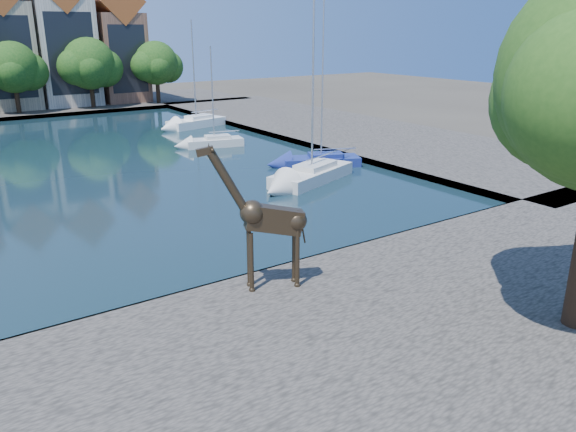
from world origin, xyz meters
name	(u,v)px	position (x,y,z in m)	size (l,w,h in m)	color
ground	(223,292)	(0.00, 0.00, 0.00)	(160.00, 160.00, 0.00)	#38332B
water_basin	(61,166)	(0.00, 24.00, 0.04)	(38.00, 50.00, 0.08)	black
near_quay	(346,380)	(0.00, -7.00, 0.25)	(50.00, 14.00, 0.50)	#534E48
right_quay	(338,129)	(25.00, 24.00, 0.25)	(14.00, 52.00, 0.50)	#534E48
townhouse_east_inner	(0,42)	(2.00, 55.99, 7.73)	(5.94, 9.18, 15.79)	tan
townhouse_east_mid	(60,38)	(8.50, 55.99, 8.10)	(6.43, 9.18, 16.65)	beige
townhouse_east_end	(115,46)	(15.00, 55.99, 7.11)	(5.44, 9.18, 14.43)	brown
far_tree_mid_east	(14,69)	(2.10, 50.49, 5.13)	(7.02, 5.40, 7.52)	#332114
far_tree_east	(90,65)	(10.11, 50.49, 5.24)	(7.54, 5.80, 7.84)	#332114
far_tree_far_east	(157,64)	(18.09, 50.49, 5.08)	(6.76, 5.20, 7.36)	#332114
giraffe_statue	(266,219)	(1.05, -1.40, 3.02)	(3.47, 1.62, 5.12)	#332719
sailboat_right_a	(312,172)	(12.00, 10.67, 0.67)	(6.83, 4.39, 10.92)	beige
sailboat_right_b	(321,159)	(15.00, 13.61, 0.59)	(5.62, 3.88, 11.35)	navy
sailboat_right_c	(214,140)	(12.00, 23.92, 0.57)	(4.81, 2.62, 7.84)	silver
sailboat_right_d	(196,121)	(15.00, 33.53, 0.68)	(6.19, 3.38, 9.92)	white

